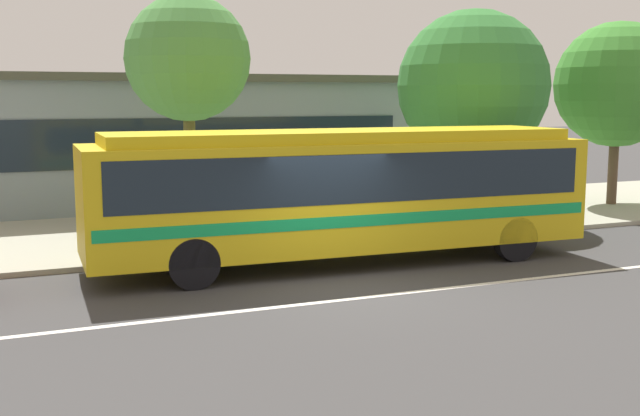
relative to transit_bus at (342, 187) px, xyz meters
The scene contains 11 objects.
ground_plane 2.79m from the transit_bus, 113.42° to the right, with size 120.00×120.00×0.00m, color #3A3939.
sidewalk_slab 5.67m from the transit_bus, 99.31° to the left, with size 60.00×8.00×0.12m, color #A19F8A.
lane_stripe_center 3.41m from the transit_bus, 107.25° to the right, with size 56.00×0.16×0.01m, color silver.
transit_bus is the anchor object (origin of this frame).
pedestrian_waiting_near_sign 4.48m from the transit_bus, 36.83° to the left, with size 0.34×0.34×1.66m.
pedestrian_walking_along_curb 4.56m from the transit_bus, 23.79° to the left, with size 0.41×0.41×1.75m.
pedestrian_standing_by_tree 4.10m from the transit_bus, 60.36° to the left, with size 0.47×0.47×1.71m.
street_tree_near_stop 5.85m from the transit_bus, 116.20° to the left, with size 3.20×3.20×6.09m.
street_tree_mid_block 7.40m from the transit_bus, 33.18° to the left, with size 4.36×4.36×6.00m.
street_tree_far_end 12.79m from the transit_bus, 20.44° to the left, with size 4.03×4.03×5.91m.
station_building 11.97m from the transit_bus, 96.90° to the left, with size 15.90×7.51×4.33m.
Camera 1 is at (-6.18, -13.31, 3.69)m, focal length 43.87 mm.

